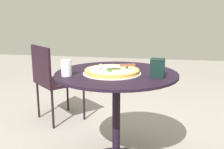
{
  "coord_description": "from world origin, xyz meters",
  "views": [
    {
      "loc": [
        1.83,
        0.3,
        1.16
      ],
      "look_at": [
        0.03,
        -0.03,
        0.73
      ],
      "focal_mm": 41.97,
      "sensor_mm": 36.0,
      "label": 1
    }
  ],
  "objects_px": {
    "patio_table": "(116,97)",
    "drinking_cup": "(66,68)",
    "napkin_dispenser": "(157,68)",
    "pizza_on_tray": "(112,71)",
    "pizza_server": "(121,66)",
    "patio_chair_corner": "(53,77)"
  },
  "relations": [
    {
      "from": "napkin_dispenser",
      "to": "pizza_on_tray",
      "type": "bearing_deg",
      "value": 176.19
    },
    {
      "from": "patio_table",
      "to": "napkin_dispenser",
      "type": "height_order",
      "value": "napkin_dispenser"
    },
    {
      "from": "pizza_on_tray",
      "to": "drinking_cup",
      "type": "height_order",
      "value": "drinking_cup"
    },
    {
      "from": "drinking_cup",
      "to": "pizza_on_tray",
      "type": "bearing_deg",
      "value": 114.27
    },
    {
      "from": "drinking_cup",
      "to": "patio_chair_corner",
      "type": "xyz_separation_m",
      "value": [
        -0.91,
        -0.49,
        -0.31
      ]
    },
    {
      "from": "drinking_cup",
      "to": "napkin_dispenser",
      "type": "relative_size",
      "value": 0.88
    },
    {
      "from": "drinking_cup",
      "to": "napkin_dispenser",
      "type": "xyz_separation_m",
      "value": [
        -0.08,
        0.61,
        0.01
      ]
    },
    {
      "from": "patio_table",
      "to": "drinking_cup",
      "type": "relative_size",
      "value": 8.11
    },
    {
      "from": "pizza_on_tray",
      "to": "napkin_dispenser",
      "type": "height_order",
      "value": "napkin_dispenser"
    },
    {
      "from": "patio_table",
      "to": "patio_chair_corner",
      "type": "xyz_separation_m",
      "value": [
        -0.74,
        -0.81,
        -0.06
      ]
    },
    {
      "from": "drinking_cup",
      "to": "napkin_dispenser",
      "type": "bearing_deg",
      "value": 97.47
    },
    {
      "from": "patio_table",
      "to": "pizza_on_tray",
      "type": "distance_m",
      "value": 0.21
    },
    {
      "from": "napkin_dispenser",
      "to": "patio_chair_corner",
      "type": "height_order",
      "value": "napkin_dispenser"
    },
    {
      "from": "patio_table",
      "to": "patio_chair_corner",
      "type": "bearing_deg",
      "value": -132.28
    },
    {
      "from": "pizza_on_tray",
      "to": "pizza_server",
      "type": "distance_m",
      "value": 0.07
    },
    {
      "from": "pizza_server",
      "to": "patio_chair_corner",
      "type": "bearing_deg",
      "value": -131.96
    },
    {
      "from": "pizza_on_tray",
      "to": "pizza_server",
      "type": "xyz_separation_m",
      "value": [
        -0.01,
        0.06,
        0.04
      ]
    },
    {
      "from": "pizza_server",
      "to": "pizza_on_tray",
      "type": "bearing_deg",
      "value": -79.93
    },
    {
      "from": "pizza_on_tray",
      "to": "pizza_server",
      "type": "bearing_deg",
      "value": 100.07
    },
    {
      "from": "drinking_cup",
      "to": "patio_chair_corner",
      "type": "height_order",
      "value": "drinking_cup"
    },
    {
      "from": "patio_table",
      "to": "pizza_on_tray",
      "type": "bearing_deg",
      "value": -39.98
    },
    {
      "from": "drinking_cup",
      "to": "patio_chair_corner",
      "type": "bearing_deg",
      "value": -151.38
    }
  ]
}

